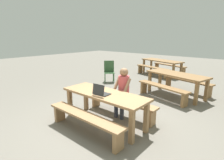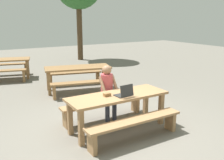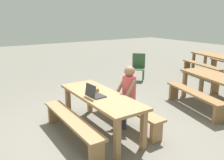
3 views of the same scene
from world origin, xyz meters
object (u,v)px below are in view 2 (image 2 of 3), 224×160
at_px(picnic_table_front, 118,100).
at_px(picnic_table_rear, 78,70).
at_px(person_seated, 108,89).
at_px(small_pouch, 107,95).
at_px(laptop, 124,93).

distance_m(picnic_table_front, picnic_table_rear, 3.07).
bearing_deg(person_seated, small_pouch, -121.30).
relative_size(small_pouch, picnic_table_rear, 0.06).
distance_m(laptop, small_pouch, 0.34).
height_order(picnic_table_front, laptop, laptop).
bearing_deg(picnic_table_rear, small_pouch, -88.92).
relative_size(picnic_table_front, small_pouch, 15.11).
xyz_separation_m(laptop, person_seated, (0.04, 0.72, -0.09)).
bearing_deg(small_pouch, picnic_table_front, -6.72).
bearing_deg(picnic_table_rear, laptop, -83.23).
bearing_deg(picnic_table_front, picnic_table_rear, 81.55).
height_order(laptop, picnic_table_rear, laptop).
relative_size(laptop, small_pouch, 2.35).
bearing_deg(laptop, picnic_table_front, -75.87).
xyz_separation_m(laptop, picnic_table_rear, (0.40, 3.19, -0.16)).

